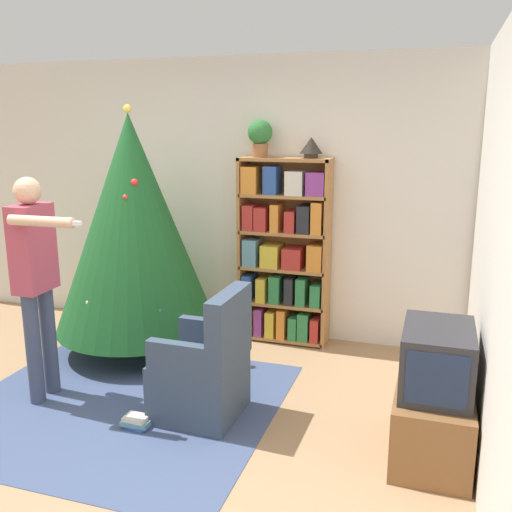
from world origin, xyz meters
name	(u,v)px	position (x,y,z in m)	size (l,w,h in m)	color
ground_plane	(121,438)	(0.00, 0.00, 0.00)	(14.00, 14.00, 0.00)	#9E7A56
wall_back	(235,198)	(0.00, 2.21, 1.30)	(8.00, 0.10, 2.60)	silver
wall_right	(511,273)	(2.22, 0.00, 1.30)	(0.10, 8.00, 2.60)	silver
area_rug	(121,404)	(-0.24, 0.40, 0.00)	(2.23, 2.08, 0.01)	#3D4C70
bookshelf	(284,254)	(0.55, 2.00, 0.84)	(0.83, 0.27, 1.71)	#A8703D
tv_stand	(432,423)	(1.92, 0.42, 0.22)	(0.46, 0.78, 0.44)	brown
television	(437,359)	(1.92, 0.42, 0.63)	(0.41, 0.60, 0.40)	#28282D
game_remote	(409,402)	(1.79, 0.19, 0.45)	(0.04, 0.12, 0.02)	white
christmas_tree	(133,224)	(-0.63, 1.38, 1.15)	(1.42, 1.42, 2.16)	#4C3323
armchair	(205,372)	(0.41, 0.45, 0.32)	(0.58, 0.57, 0.92)	#334256
standing_person	(36,271)	(-0.83, 0.34, 0.98)	(0.64, 0.47, 1.64)	#38425B
potted_plant	(260,135)	(0.32, 2.00, 1.90)	(0.22, 0.22, 0.33)	#935B38
table_lamp	(311,146)	(0.78, 2.00, 1.81)	(0.20, 0.20, 0.18)	#473828
book_pile_near_tree	(165,364)	(-0.19, 1.01, 0.06)	(0.23, 0.20, 0.12)	#284C93
book_pile_by_chair	(137,422)	(0.03, 0.16, 0.04)	(0.20, 0.16, 0.08)	#284C93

